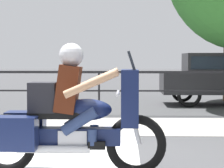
% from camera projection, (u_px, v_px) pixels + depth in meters
% --- Properties ---
extents(ground_plane, '(120.00, 120.00, 0.00)m').
position_uv_depth(ground_plane, '(74.00, 166.00, 5.66)').
color(ground_plane, '#424244').
extents(sidewalk_band, '(44.00, 2.40, 0.01)m').
position_uv_depth(sidewalk_band, '(94.00, 126.00, 9.05)').
color(sidewalk_band, '#B7B2A8').
rests_on(sidewalk_band, ground).
extents(fence_railing, '(36.00, 0.05, 1.10)m').
position_uv_depth(fence_railing, '(99.00, 80.00, 10.84)').
color(fence_railing, black).
rests_on(fence_railing, ground).
extents(motorcycle, '(2.29, 0.76, 1.57)m').
position_uv_depth(motorcycle, '(70.00, 116.00, 5.21)').
color(motorcycle, black).
rests_on(motorcycle, ground).
extents(parked_car, '(3.92, 1.68, 1.57)m').
position_uv_depth(parked_car, '(223.00, 75.00, 13.30)').
color(parked_car, '#232326').
rests_on(parked_car, ground).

